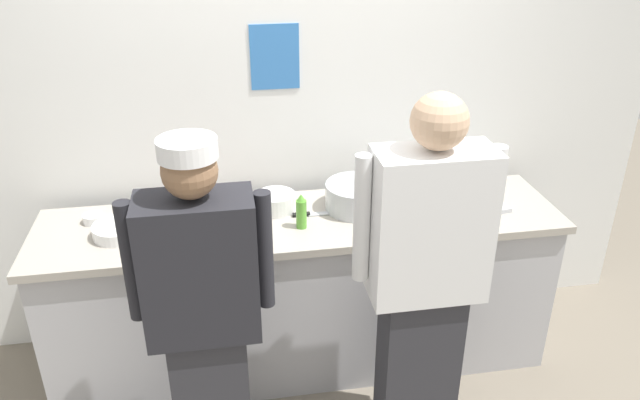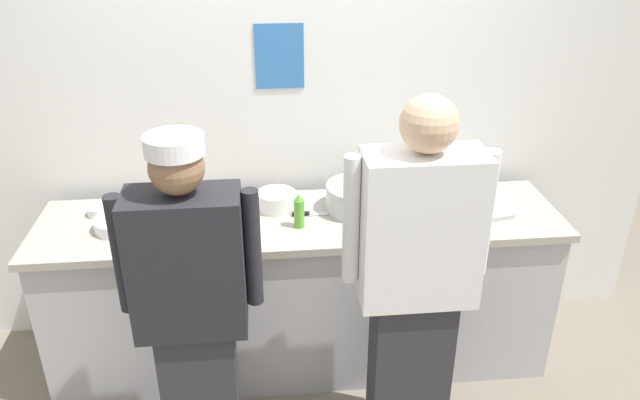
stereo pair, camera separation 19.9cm
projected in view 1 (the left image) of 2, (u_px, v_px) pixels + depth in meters
The scene contains 14 objects.
ground_plane at pixel (313, 400), 3.26m from camera, with size 9.00×9.00×0.00m, color slate.
wall_back at pixel (288, 84), 3.29m from camera, with size 4.19×0.11×2.96m.
prep_counter at pixel (303, 292), 3.35m from camera, with size 2.67×0.64×0.91m.
chef_near_left at pixel (204, 312), 2.52m from camera, with size 0.59×0.24×1.62m.
chef_center at pixel (425, 276), 2.65m from camera, with size 0.63×0.24×1.73m.
plate_stack_front at pixel (118, 230), 2.98m from camera, with size 0.24×0.24×0.06m.
plate_stack_rear at pixel (276, 202), 3.21m from camera, with size 0.20×0.20×0.10m.
mixing_bowl_steel at pixel (358, 196), 3.22m from camera, with size 0.34×0.34×0.14m, color #B7BABF.
sheet_tray at pixel (449, 204), 3.27m from camera, with size 0.54×0.35×0.02m, color #B7BABF.
squeeze_bottle_primary at pixel (301, 212), 3.03m from camera, with size 0.05×0.05×0.18m.
squeeze_bottle_secondary at pixel (193, 208), 3.05m from camera, with size 0.06×0.06×0.19m.
ramekin_yellow_sauce at pixel (93, 218), 3.10m from camera, with size 0.10×0.10×0.04m.
ramekin_orange_sauce at pixel (225, 222), 3.07m from camera, with size 0.08×0.08×0.04m.
chefs_knife at pixel (314, 214), 3.18m from camera, with size 0.27×0.03×0.02m.
Camera 1 is at (-0.38, -2.41, 2.40)m, focal length 34.75 mm.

